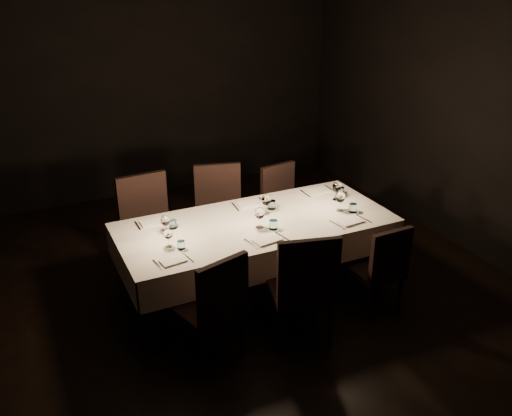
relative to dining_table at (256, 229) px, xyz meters
name	(u,v)px	position (x,y,z in m)	size (l,w,h in m)	color
room	(256,145)	(0.00, 0.00, 0.81)	(5.01, 6.01, 3.01)	black
dining_table	(256,229)	(0.00, 0.00, 0.00)	(2.52, 1.12, 0.76)	black
chair_near_left	(214,304)	(-0.71, -0.75, -0.16)	(0.57, 0.57, 0.96)	black
place_setting_near_left	(173,245)	(-0.86, -0.22, 0.14)	(0.31, 0.39, 0.16)	silver
chair_near_center	(303,285)	(0.01, -0.85, -0.12)	(0.60, 0.60, 1.03)	black
place_setting_near_center	(265,224)	(-0.02, -0.22, 0.15)	(0.36, 0.41, 0.19)	silver
chair_near_right	(382,265)	(0.87, -0.77, -0.20)	(0.43, 0.43, 0.87)	black
place_setting_near_right	(346,207)	(0.84, -0.22, 0.15)	(0.36, 0.41, 0.19)	silver
chair_far_left	(149,224)	(-0.81, 0.78, -0.12)	(0.54, 0.54, 1.05)	black
place_setting_far_left	(163,222)	(-0.81, 0.22, 0.15)	(0.32, 0.40, 0.18)	silver
chair_far_center	(219,210)	(-0.04, 0.82, -0.13)	(0.60, 0.60, 1.02)	black
place_setting_far_center	(262,202)	(0.17, 0.22, 0.15)	(0.36, 0.42, 0.20)	silver
chair_far_right	(283,201)	(0.73, 0.83, -0.18)	(0.50, 0.50, 0.91)	black
place_setting_far_right	(332,189)	(0.96, 0.22, 0.15)	(0.36, 0.42, 0.20)	silver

